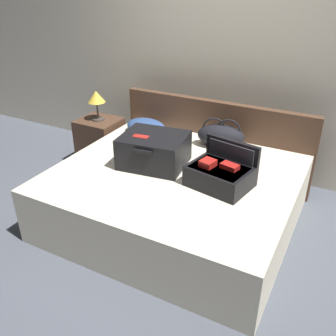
% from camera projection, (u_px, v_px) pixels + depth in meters
% --- Properties ---
extents(ground_plane, '(12.00, 12.00, 0.00)m').
position_uv_depth(ground_plane, '(152.00, 245.00, 3.04)').
color(ground_plane, '#4C515B').
extents(back_wall, '(8.00, 0.10, 2.60)m').
position_uv_depth(back_wall, '(233.00, 48.00, 3.71)').
color(back_wall, beige).
rests_on(back_wall, ground).
extents(bed, '(1.96, 1.72, 0.49)m').
position_uv_depth(bed, '(175.00, 197.00, 3.24)').
color(bed, beige).
rests_on(bed, ground).
extents(headboard, '(2.00, 0.08, 0.85)m').
position_uv_depth(headboard, '(214.00, 141.00, 3.85)').
color(headboard, '#4C3323').
rests_on(headboard, ground).
extents(hard_case_large, '(0.59, 0.52, 0.27)m').
position_uv_depth(hard_case_large, '(154.00, 150.00, 3.18)').
color(hard_case_large, black).
rests_on(hard_case_large, bed).
extents(hard_case_medium, '(0.52, 0.45, 0.33)m').
position_uv_depth(hard_case_medium, '(221.00, 173.00, 2.89)').
color(hard_case_medium, black).
rests_on(hard_case_medium, bed).
extents(duffel_bag, '(0.48, 0.31, 0.28)m').
position_uv_depth(duffel_bag, '(221.00, 135.00, 3.52)').
color(duffel_bag, black).
rests_on(duffel_bag, bed).
extents(pillow_near_headboard, '(0.48, 0.38, 0.14)m').
position_uv_depth(pillow_near_headboard, '(146.00, 127.00, 3.84)').
color(pillow_near_headboard, navy).
rests_on(pillow_near_headboard, bed).
extents(nightstand, '(0.44, 0.40, 0.53)m').
position_uv_depth(nightstand, '(100.00, 142.00, 4.22)').
color(nightstand, '#4C3323').
rests_on(nightstand, ground).
extents(table_lamp, '(0.19, 0.19, 0.33)m').
position_uv_depth(table_lamp, '(96.00, 98.00, 3.98)').
color(table_lamp, '#3F3833').
rests_on(table_lamp, nightstand).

